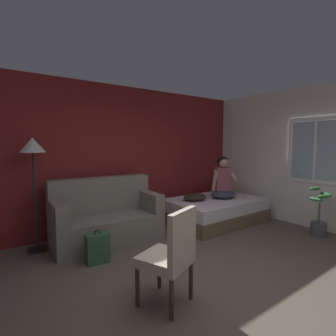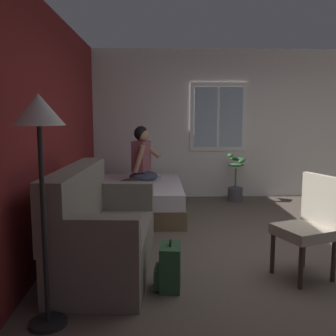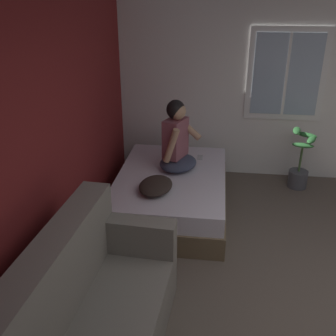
# 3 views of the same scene
# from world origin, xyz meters

# --- Properties ---
(ground_plane) EXTENTS (40.00, 40.00, 0.00)m
(ground_plane) POSITION_xyz_m (0.00, 0.00, 0.00)
(ground_plane) COLOR brown
(wall_back_accent) EXTENTS (11.09, 0.16, 2.70)m
(wall_back_accent) POSITION_xyz_m (0.00, 2.76, 1.35)
(wall_back_accent) COLOR maroon
(wall_back_accent) RESTS_ON ground
(wall_side_with_window) EXTENTS (0.19, 6.76, 2.70)m
(wall_side_with_window) POSITION_xyz_m (3.12, 0.01, 1.35)
(wall_side_with_window) COLOR silver
(wall_side_with_window) RESTS_ON ground
(bed) EXTENTS (1.95, 1.34, 0.48)m
(bed) POSITION_xyz_m (1.85, 1.80, 0.24)
(bed) COLOR brown
(bed) RESTS_ON ground
(couch) EXTENTS (1.75, 0.92, 1.04)m
(couch) POSITION_xyz_m (-0.40, 2.11, 0.39)
(couch) COLOR slate
(couch) RESTS_ON ground
(side_chair) EXTENTS (0.60, 0.60, 0.98)m
(side_chair) POSITION_xyz_m (-0.58, 0.08, 0.53)
(side_chair) COLOR #382D23
(side_chair) RESTS_ON ground
(person_seated) EXTENTS (0.64, 0.60, 0.88)m
(person_seated) POSITION_xyz_m (2.04, 1.76, 0.84)
(person_seated) COLOR #383D51
(person_seated) RESTS_ON bed
(backpack) EXTENTS (0.32, 0.26, 0.46)m
(backpack) POSITION_xyz_m (-0.82, 1.43, 0.19)
(backpack) COLOR #2D5133
(backpack) RESTS_ON ground
(throw_pillow) EXTENTS (0.53, 0.43, 0.14)m
(throw_pillow) POSITION_xyz_m (1.40, 1.92, 0.55)
(throw_pillow) COLOR #2D231E
(throw_pillow) RESTS_ON bed
(cell_phone) EXTENTS (0.14, 0.07, 0.01)m
(cell_phone) POSITION_xyz_m (2.42, 1.49, 0.48)
(cell_phone) COLOR #B7B7BC
(cell_phone) RESTS_ON bed
(floor_lamp) EXTENTS (0.36, 0.36, 1.70)m
(floor_lamp) POSITION_xyz_m (-1.40, 2.35, 1.43)
(floor_lamp) COLOR black
(floor_lamp) RESTS_ON ground
(potted_plant) EXTENTS (0.39, 0.37, 0.85)m
(potted_plant) POSITION_xyz_m (2.68, 0.13, 0.30)
(potted_plant) COLOR #4C4C51
(potted_plant) RESTS_ON ground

